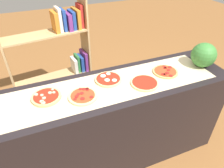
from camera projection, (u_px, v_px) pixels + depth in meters
name	position (u px, v px, depth m)	size (l,w,h in m)	color
ground_plane	(112.00, 154.00, 2.31)	(12.00, 12.00, 0.00)	brown
counter	(112.00, 124.00, 2.03)	(2.18, 0.59, 0.94)	black
parchment_paper	(112.00, 86.00, 1.76)	(1.86, 0.45, 0.00)	beige
pizza_mushroom_0	(46.00, 97.00, 1.62)	(0.23, 0.23, 0.03)	#DBB26B
pizza_pepperoni_1	(83.00, 96.00, 1.63)	(0.23, 0.23, 0.02)	#E5C17F
pizza_mozzarella_2	(108.00, 79.00, 1.82)	(0.24, 0.24, 0.03)	#E5C17F
pizza_plain_3	(145.00, 83.00, 1.77)	(0.24, 0.24, 0.02)	#E5C17F
pizza_pepperoni_4	(165.00, 72.00, 1.92)	(0.23, 0.23, 0.02)	tan
watermelon	(204.00, 55.00, 1.96)	(0.23, 0.23, 0.23)	#387A33
bookshelf	(60.00, 56.00, 2.41)	(0.94, 0.37, 1.70)	tan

